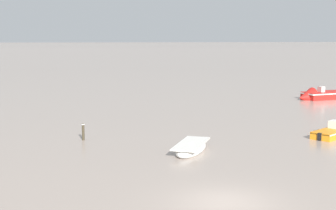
# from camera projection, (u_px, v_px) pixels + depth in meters

# --- Properties ---
(ground_plane) EXTENTS (800.00, 800.00, 0.00)m
(ground_plane) POSITION_uv_depth(u_px,v_px,m) (225.00, 202.00, 23.17)
(ground_plane) COLOR gray
(motorboat_moored_0) EXTENTS (7.04, 4.23, 2.28)m
(motorboat_moored_0) POSITION_uv_depth(u_px,v_px,m) (320.00, 96.00, 58.96)
(motorboat_moored_0) COLOR red
(motorboat_moored_0) RESTS_ON ground
(motorboat_moored_1) EXTENTS (4.20, 3.89, 1.62)m
(motorboat_moored_1) POSITION_uv_depth(u_px,v_px,m) (336.00, 132.00, 37.97)
(motorboat_moored_1) COLOR orange
(motorboat_moored_1) RESTS_ON ground
(rowboat_moored_0) EXTENTS (3.22, 4.97, 0.74)m
(rowboat_moored_0) POSITION_uv_depth(u_px,v_px,m) (191.00, 148.00, 33.04)
(rowboat_moored_0) COLOR white
(rowboat_moored_0) RESTS_ON ground
(mooring_post_right) EXTENTS (0.22, 0.22, 1.33)m
(mooring_post_right) POSITION_uv_depth(u_px,v_px,m) (83.00, 132.00, 36.36)
(mooring_post_right) COLOR #3B3323
(mooring_post_right) RESTS_ON ground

